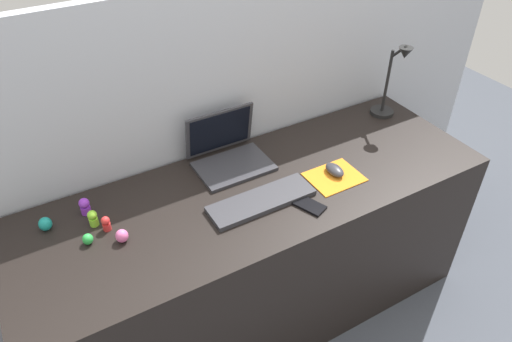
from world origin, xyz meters
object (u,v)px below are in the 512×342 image
Objects in this scene: desk_lamp at (392,83)px; toy_figurine_teal at (45,224)px; keyboard at (261,201)px; toy_figurine_lime at (93,218)px; mouse at (335,170)px; toy_figurine_purple at (85,206)px; laptop at (227,150)px; toy_figurine_green at (88,239)px; toy_figurine_red at (106,223)px; cell_phone at (308,205)px; toy_figurine_pink at (122,236)px.

desk_lamp is 7.31× the size of toy_figurine_teal.
desk_lamp is (0.83, 0.24, 0.16)m from keyboard.
toy_figurine_lime is (-1.40, -0.05, -0.14)m from desk_lamp.
mouse is 1.44× the size of toy_figurine_purple.
mouse is at bearing -41.48° from laptop.
mouse is at bearing -6.49° from toy_figurine_green.
toy_figurine_purple is at bearing 108.98° from toy_figurine_red.
desk_lamp is at bearing 25.92° from mouse.
cell_phone is at bearing -153.56° from desk_lamp.
toy_figurine_purple is (-0.72, 0.37, 0.03)m from cell_phone.
toy_figurine_purple is at bearing 164.00° from mouse.
toy_figurine_green is at bearing 155.59° from toy_figurine_pink.
desk_lamp reaches higher than toy_figurine_lime.
toy_figurine_red reaches higher than toy_figurine_pink.
cell_phone is 2.25× the size of toy_figurine_red.
toy_figurine_lime reaches higher than mouse.
laptop is 0.81× the size of desk_lamp.
toy_figurine_red reaches higher than mouse.
keyboard is 4.27× the size of mouse.
toy_figurine_red is at bearing -176.08° from desk_lamp.
keyboard is at bearing -24.85° from toy_figurine_purple.
desk_lamp is (0.69, 0.34, 0.17)m from cell_phone.
toy_figurine_red is (-0.88, 0.14, 0.01)m from mouse.
desk_lamp is 9.29× the size of toy_figurine_green.
mouse is 1.09m from toy_figurine_teal.
laptop reaches higher than keyboard.
toy_figurine_pink is at bearing -70.62° from toy_figurine_purple.
toy_figurine_pink is at bearing 143.60° from cell_phone.
toy_figurine_teal reaches higher than cell_phone.
toy_figurine_purple is at bearing 5.81° from toy_figurine_teal.
toy_figurine_purple reaches higher than toy_figurine_pink.
mouse is at bearing -11.70° from toy_figurine_lime.
laptop is at bearing 85.98° from cell_phone.
laptop is 0.57m from toy_figurine_pink.
toy_figurine_teal is 1.27× the size of toy_figurine_green.
toy_figurine_green is (-0.07, -0.03, -0.01)m from toy_figurine_red.
mouse is 1.69× the size of toy_figurine_red.
toy_figurine_lime is 1.32× the size of toy_figurine_pink.
mouse is 2.41× the size of toy_figurine_green.
cell_phone is (0.14, -0.10, -0.01)m from keyboard.
laptop is 5.28× the size of toy_figurine_red.
toy_figurine_red is 0.85× the size of toy_figurine_purple.
laptop is 0.42m from cell_phone.
toy_figurine_pink is at bearing -41.48° from toy_figurine_teal.
keyboard is 0.88m from desk_lamp.
mouse is 0.23m from cell_phone.
desk_lamp is at bearing 16.21° from keyboard.
laptop is at bearing 16.37° from toy_figurine_green.
desk_lamp is at bearing -0.47° from toy_figurine_teal.
mouse is 0.96m from toy_figurine_purple.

